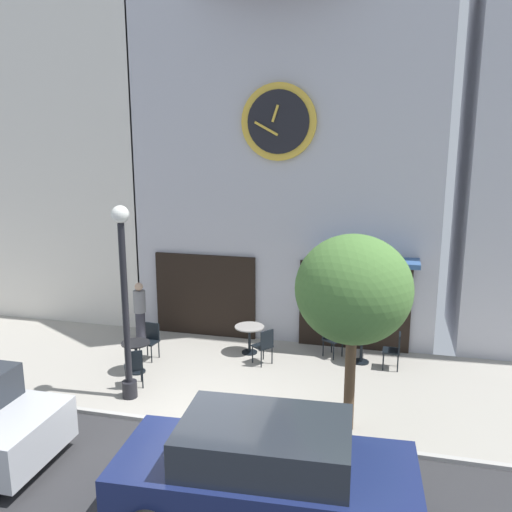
{
  "coord_description": "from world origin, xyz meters",
  "views": [
    {
      "loc": [
        3.13,
        -8.87,
        5.48
      ],
      "look_at": [
        0.34,
        2.42,
        2.89
      ],
      "focal_mm": 37.98,
      "sensor_mm": 36.0,
      "label": 1
    }
  ],
  "objects_px": {
    "street_tree": "(353,290)",
    "parked_car_navy": "(265,473)",
    "cafe_table_leftmost": "(249,333)",
    "cafe_chair_left_end": "(151,338)",
    "cafe_chair_by_entrance": "(330,336)",
    "cafe_table_near_door": "(136,352)",
    "cafe_chair_outer": "(264,344)",
    "street_lamp": "(125,303)",
    "pedestrian_grey": "(140,312)",
    "cafe_chair_facing_wall": "(395,348)",
    "cafe_table_center_left": "(362,342)",
    "cafe_chair_mid_row": "(134,365)"
  },
  "relations": [
    {
      "from": "street_tree",
      "to": "cafe_table_leftmost",
      "type": "distance_m",
      "value": 4.73
    },
    {
      "from": "cafe_table_near_door",
      "to": "cafe_chair_outer",
      "type": "relative_size",
      "value": 0.83
    },
    {
      "from": "street_lamp",
      "to": "pedestrian_grey",
      "type": "bearing_deg",
      "value": 111.34
    },
    {
      "from": "cafe_chair_left_end",
      "to": "pedestrian_grey",
      "type": "relative_size",
      "value": 0.54
    },
    {
      "from": "cafe_table_leftmost",
      "to": "pedestrian_grey",
      "type": "distance_m",
      "value": 3.07
    },
    {
      "from": "cafe_table_leftmost",
      "to": "cafe_chair_facing_wall",
      "type": "xyz_separation_m",
      "value": [
        3.62,
        -0.12,
        0.0
      ]
    },
    {
      "from": "street_tree",
      "to": "pedestrian_grey",
      "type": "height_order",
      "value": "street_tree"
    },
    {
      "from": "cafe_table_center_left",
      "to": "street_tree",
      "type": "bearing_deg",
      "value": -91.23
    },
    {
      "from": "cafe_table_leftmost",
      "to": "cafe_chair_by_entrance",
      "type": "height_order",
      "value": "cafe_chair_by_entrance"
    },
    {
      "from": "street_tree",
      "to": "cafe_chair_by_entrance",
      "type": "relative_size",
      "value": 4.2
    },
    {
      "from": "cafe_chair_left_end",
      "to": "cafe_chair_by_entrance",
      "type": "bearing_deg",
      "value": 15.88
    },
    {
      "from": "street_lamp",
      "to": "cafe_chair_outer",
      "type": "distance_m",
      "value": 3.72
    },
    {
      "from": "cafe_chair_mid_row",
      "to": "street_tree",
      "type": "bearing_deg",
      "value": -7.21
    },
    {
      "from": "cafe_chair_facing_wall",
      "to": "parked_car_navy",
      "type": "distance_m",
      "value": 6.14
    },
    {
      "from": "cafe_chair_by_entrance",
      "to": "cafe_table_leftmost",
      "type": "bearing_deg",
      "value": -170.81
    },
    {
      "from": "street_tree",
      "to": "cafe_chair_mid_row",
      "type": "relative_size",
      "value": 4.2
    },
    {
      "from": "street_lamp",
      "to": "cafe_chair_mid_row",
      "type": "bearing_deg",
      "value": 103.34
    },
    {
      "from": "cafe_chair_mid_row",
      "to": "parked_car_navy",
      "type": "height_order",
      "value": "parked_car_navy"
    },
    {
      "from": "cafe_table_leftmost",
      "to": "pedestrian_grey",
      "type": "height_order",
      "value": "pedestrian_grey"
    },
    {
      "from": "cafe_table_center_left",
      "to": "cafe_chair_outer",
      "type": "relative_size",
      "value": 0.86
    },
    {
      "from": "cafe_table_leftmost",
      "to": "cafe_chair_left_end",
      "type": "height_order",
      "value": "cafe_chair_left_end"
    },
    {
      "from": "cafe_chair_outer",
      "to": "parked_car_navy",
      "type": "relative_size",
      "value": 0.2
    },
    {
      "from": "cafe_table_near_door",
      "to": "cafe_chair_left_end",
      "type": "xyz_separation_m",
      "value": [
        -0.02,
        0.86,
        0.02
      ]
    },
    {
      "from": "cafe_chair_facing_wall",
      "to": "cafe_table_center_left",
      "type": "bearing_deg",
      "value": 166.59
    },
    {
      "from": "pedestrian_grey",
      "to": "cafe_table_center_left",
      "type": "bearing_deg",
      "value": 0.54
    },
    {
      "from": "cafe_table_near_door",
      "to": "cafe_chair_left_end",
      "type": "relative_size",
      "value": 0.83
    },
    {
      "from": "pedestrian_grey",
      "to": "cafe_chair_mid_row",
      "type": "bearing_deg",
      "value": -67.37
    },
    {
      "from": "street_tree",
      "to": "parked_car_navy",
      "type": "bearing_deg",
      "value": -109.07
    },
    {
      "from": "pedestrian_grey",
      "to": "cafe_chair_facing_wall",
      "type": "bearing_deg",
      "value": -1.15
    },
    {
      "from": "cafe_table_near_door",
      "to": "cafe_chair_mid_row",
      "type": "bearing_deg",
      "value": -67.3
    },
    {
      "from": "pedestrian_grey",
      "to": "street_tree",
      "type": "bearing_deg",
      "value": -28.44
    },
    {
      "from": "cafe_chair_by_entrance",
      "to": "cafe_table_center_left",
      "type": "bearing_deg",
      "value": -17.94
    },
    {
      "from": "street_lamp",
      "to": "cafe_chair_by_entrance",
      "type": "height_order",
      "value": "street_lamp"
    },
    {
      "from": "street_tree",
      "to": "cafe_chair_outer",
      "type": "xyz_separation_m",
      "value": [
        -2.22,
        2.51,
        -2.22
      ]
    },
    {
      "from": "street_tree",
      "to": "cafe_table_near_door",
      "type": "height_order",
      "value": "street_tree"
    },
    {
      "from": "cafe_chair_by_entrance",
      "to": "cafe_chair_outer",
      "type": "bearing_deg",
      "value": -147.84
    },
    {
      "from": "street_tree",
      "to": "parked_car_navy",
      "type": "height_order",
      "value": "street_tree"
    },
    {
      "from": "street_tree",
      "to": "cafe_chair_outer",
      "type": "relative_size",
      "value": 4.2
    },
    {
      "from": "cafe_table_near_door",
      "to": "cafe_chair_mid_row",
      "type": "distance_m",
      "value": 0.82
    },
    {
      "from": "cafe_table_center_left",
      "to": "cafe_chair_outer",
      "type": "xyz_separation_m",
      "value": [
        -2.29,
        -0.69,
        -0.01
      ]
    },
    {
      "from": "cafe_chair_outer",
      "to": "cafe_chair_by_entrance",
      "type": "height_order",
      "value": "same"
    },
    {
      "from": "cafe_chair_mid_row",
      "to": "cafe_chair_left_end",
      "type": "bearing_deg",
      "value": 101.78
    },
    {
      "from": "cafe_chair_facing_wall",
      "to": "cafe_chair_mid_row",
      "type": "bearing_deg",
      "value": -156.73
    },
    {
      "from": "cafe_table_center_left",
      "to": "cafe_chair_mid_row",
      "type": "distance_m",
      "value": 5.47
    },
    {
      "from": "cafe_chair_facing_wall",
      "to": "cafe_chair_outer",
      "type": "distance_m",
      "value": 3.12
    },
    {
      "from": "street_lamp",
      "to": "cafe_chair_left_end",
      "type": "relative_size",
      "value": 4.6
    },
    {
      "from": "cafe_chair_left_end",
      "to": "pedestrian_grey",
      "type": "height_order",
      "value": "pedestrian_grey"
    },
    {
      "from": "street_lamp",
      "to": "cafe_chair_outer",
      "type": "height_order",
      "value": "street_lamp"
    },
    {
      "from": "parked_car_navy",
      "to": "cafe_table_near_door",
      "type": "bearing_deg",
      "value": 134.2
    },
    {
      "from": "cafe_chair_mid_row",
      "to": "cafe_table_leftmost",
      "type": "bearing_deg",
      "value": 51.83
    }
  ]
}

